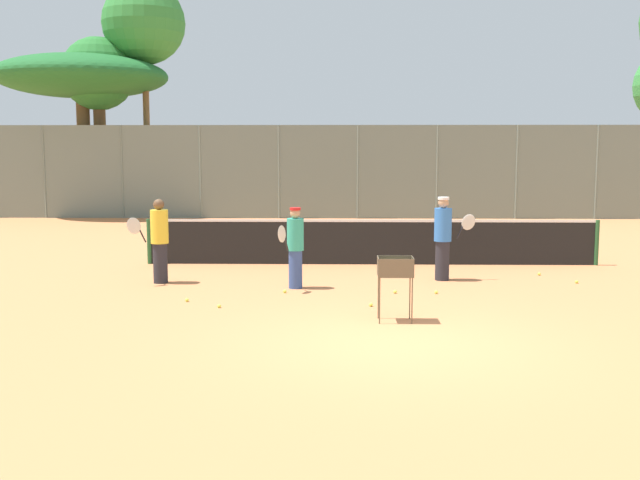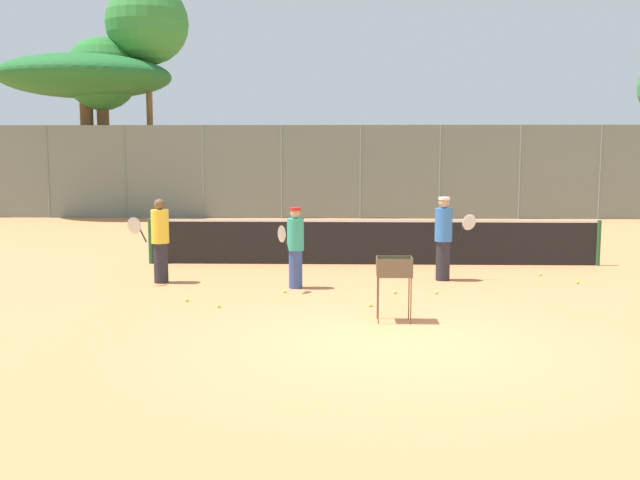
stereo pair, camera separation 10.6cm
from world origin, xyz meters
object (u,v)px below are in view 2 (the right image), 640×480
player_red_cap (295,246)px  ball_cart (394,272)px  player_white_outfit (444,237)px  tennis_net (373,241)px  parked_car (442,195)px  player_yellow_shirt (160,240)px

player_red_cap → ball_cart: (1.74, -2.77, -0.03)m
player_white_outfit → ball_cart: size_ratio=1.68×
player_red_cap → tennis_net: bearing=177.9°
player_red_cap → ball_cart: size_ratio=1.54×
tennis_net → ball_cart: 5.79m
player_red_cap → parked_car: 18.85m
player_yellow_shirt → parked_car: player_yellow_shirt is taller
player_white_outfit → ball_cart: 3.95m
player_white_outfit → player_red_cap: size_ratio=1.09×
player_yellow_shirt → parked_car: bearing=-151.1°
ball_cart → player_yellow_shirt: bearing=144.1°
tennis_net → player_white_outfit: 2.50m
tennis_net → parked_car: (3.65, 15.07, 0.10)m
tennis_net → parked_car: bearing=76.4°
player_white_outfit → player_red_cap: player_white_outfit is taller
player_white_outfit → ball_cart: bearing=-116.4°
ball_cart → parked_car: parked_car is taller
parked_car → player_white_outfit: bearing=-97.5°
player_yellow_shirt → ball_cart: size_ratio=1.66×
tennis_net → player_red_cap: size_ratio=6.68×
tennis_net → ball_cart: tennis_net is taller
player_red_cap → player_yellow_shirt: bearing=-74.0°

